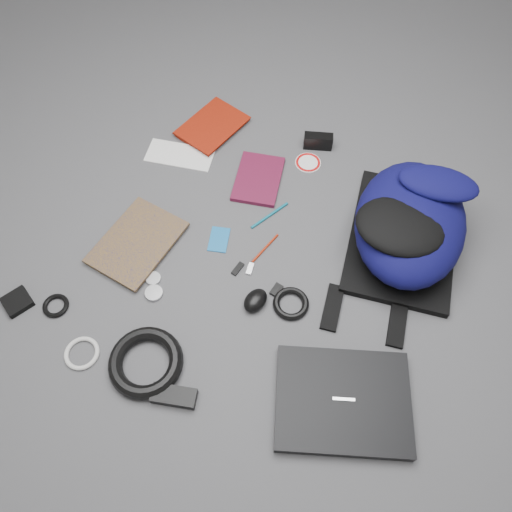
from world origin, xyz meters
The scene contains 24 objects.
ground centered at (0.00, 0.00, 0.00)m, with size 4.00×4.00×0.00m, color #4F4F51.
backpack centered at (0.37, 0.28, 0.11)m, with size 0.35×0.51×0.21m, color #080834, non-canonical shape.
laptop centered at (0.42, -0.27, 0.02)m, with size 0.35×0.27×0.04m, color black.
textbook_red centered at (-0.50, 0.42, 0.01)m, with size 0.18×0.24×0.03m, color maroon.
comic_book centered at (-0.46, -0.13, 0.01)m, with size 0.21×0.28×0.02m, color #AC780C.
envelope centered at (-0.44, 0.24, 0.00)m, with size 0.23×0.11×0.00m, color white.
dvd_case centered at (-0.15, 0.28, 0.01)m, with size 0.15×0.21×0.02m, color #460D22.
compact_camera centered at (-0.04, 0.51, 0.03)m, with size 0.10×0.04×0.06m, color black.
sticker_disc centered at (-0.03, 0.43, 0.00)m, with size 0.09×0.09×0.00m, color white.
pen_teal centered at (-0.04, 0.16, 0.00)m, with size 0.01×0.01×0.15m, color #0D6177.
pen_red centered at (0.01, 0.05, 0.00)m, with size 0.01×0.01×0.13m, color maroon.
id_badge centered at (-0.14, 0.00, 0.00)m, with size 0.06×0.09×0.00m, color #1666A8.
usb_black centered at (-0.03, -0.06, 0.00)m, with size 0.02×0.05×0.01m, color black.
usb_silver centered at (0.00, -0.04, 0.00)m, with size 0.02×0.04×0.01m, color silver.
key_fob centered at (0.11, -0.07, 0.01)m, with size 0.03×0.04×0.01m, color black.
mouse centered at (0.07, -0.13, 0.02)m, with size 0.06×0.08×0.04m, color black.
headphone_left centered at (-0.24, -0.21, 0.01)m, with size 0.05×0.05×0.01m, color #BDBDBF.
headphone_right centered at (-0.21, -0.25, 0.01)m, with size 0.05×0.05×0.01m, color #AFAFB1.
cable_coil centered at (0.17, -0.09, 0.01)m, with size 0.11×0.11×0.02m, color black.
power_brick centered at (0.02, -0.48, 0.01)m, with size 0.12×0.05×0.03m, color black.
power_cord_coil centered at (-0.10, -0.44, 0.02)m, with size 0.21×0.21×0.04m, color black.
pouch centered at (-0.54, -0.48, 0.01)m, with size 0.07×0.07×0.02m, color black.
earbud_coil centered at (-0.43, -0.43, 0.01)m, with size 0.08×0.08×0.01m, color black.
white_cable_coil centered at (-0.27, -0.51, 0.01)m, with size 0.10×0.10×0.01m, color silver.
Camera 1 is at (0.38, -0.67, 1.35)m, focal length 35.00 mm.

